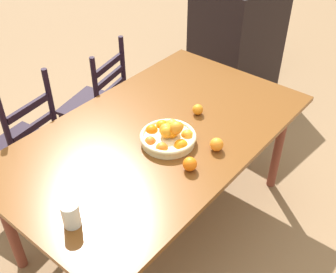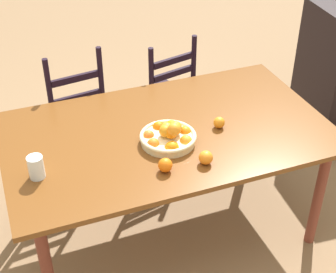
# 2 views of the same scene
# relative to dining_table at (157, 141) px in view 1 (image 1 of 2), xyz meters

# --- Properties ---
(ground_plane) EXTENTS (12.00, 12.00, 0.00)m
(ground_plane) POSITION_rel_dining_table_xyz_m (0.00, 0.00, -0.69)
(ground_plane) COLOR #8A6A49
(dining_table) EXTENTS (1.84, 1.08, 0.77)m
(dining_table) POSITION_rel_dining_table_xyz_m (0.00, 0.00, 0.00)
(dining_table) COLOR brown
(dining_table) RESTS_ON ground
(chair_near_window) EXTENTS (0.46, 0.46, 1.01)m
(chair_near_window) POSITION_rel_dining_table_xyz_m (-0.39, 0.82, -0.23)
(chair_near_window) COLOR black
(chair_near_window) RESTS_ON ground
(chair_by_cabinet) EXTENTS (0.50, 0.50, 0.96)m
(chair_by_cabinet) POSITION_rel_dining_table_xyz_m (0.29, 0.85, -0.25)
(chair_by_cabinet) COLOR black
(chair_by_cabinet) RESTS_ON ground
(cabinet) EXTENTS (0.82, 0.66, 1.07)m
(cabinet) POSITION_rel_dining_table_xyz_m (1.80, 0.55, -0.16)
(cabinet) COLOR black
(cabinet) RESTS_ON ground
(fruit_bowl) EXTENTS (0.31, 0.31, 0.14)m
(fruit_bowl) POSITION_rel_dining_table_xyz_m (-0.03, -0.11, 0.12)
(fruit_bowl) COLOR beige
(fruit_bowl) RESTS_ON dining_table
(orange_loose_0) EXTENTS (0.07, 0.07, 0.07)m
(orange_loose_0) POSITION_rel_dining_table_xyz_m (-0.14, -0.34, 0.11)
(orange_loose_0) COLOR orange
(orange_loose_0) RESTS_ON dining_table
(orange_loose_1) EXTENTS (0.06, 0.06, 0.06)m
(orange_loose_1) POSITION_rel_dining_table_xyz_m (0.29, -0.08, 0.11)
(orange_loose_1) COLOR orange
(orange_loose_1) RESTS_ON dining_table
(orange_loose_2) EXTENTS (0.07, 0.07, 0.07)m
(orange_loose_2) POSITION_rel_dining_table_xyz_m (0.08, -0.36, 0.11)
(orange_loose_2) COLOR orange
(orange_loose_2) RESTS_ON dining_table
(drinking_glass) EXTENTS (0.08, 0.08, 0.12)m
(drinking_glass) POSITION_rel_dining_table_xyz_m (-0.75, -0.15, 0.14)
(drinking_glass) COLOR silver
(drinking_glass) RESTS_ON dining_table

